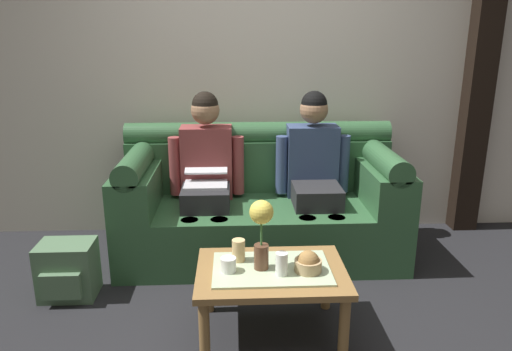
{
  "coord_description": "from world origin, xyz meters",
  "views": [
    {
      "loc": [
        -0.2,
        -2.26,
        1.62
      ],
      "look_at": [
        -0.05,
        0.86,
        0.7
      ],
      "focal_mm": 33.79,
      "sensor_mm": 36.0,
      "label": 1
    }
  ],
  "objects": [
    {
      "name": "ground_plane",
      "position": [
        0.0,
        0.0,
        0.0
      ],
      "size": [
        14.0,
        14.0,
        0.0
      ],
      "primitive_type": "plane",
      "color": "black"
    },
    {
      "name": "back_wall_patterned",
      "position": [
        0.0,
        1.7,
        1.45
      ],
      "size": [
        6.0,
        0.12,
        2.9
      ],
      "primitive_type": "cube",
      "color": "beige",
      "rests_on": "ground_plane"
    },
    {
      "name": "timber_pillar",
      "position": [
        1.78,
        1.58,
        1.45
      ],
      "size": [
        0.2,
        0.2,
        2.9
      ],
      "primitive_type": "cube",
      "color": "black",
      "rests_on": "ground_plane"
    },
    {
      "name": "couch",
      "position": [
        -0.0,
        1.17,
        0.37
      ],
      "size": [
        2.05,
        0.88,
        0.96
      ],
      "color": "#2D5633",
      "rests_on": "ground_plane"
    },
    {
      "name": "person_left",
      "position": [
        -0.4,
        1.17,
        0.66
      ],
      "size": [
        0.56,
        0.67,
        1.22
      ],
      "color": "#232326",
      "rests_on": "ground_plane"
    },
    {
      "name": "person_right",
      "position": [
        0.4,
        1.17,
        0.66
      ],
      "size": [
        0.56,
        0.67,
        1.22
      ],
      "color": "#232326",
      "rests_on": "ground_plane"
    },
    {
      "name": "coffee_table",
      "position": [
        0.0,
        0.1,
        0.34
      ],
      "size": [
        0.81,
        0.58,
        0.4
      ],
      "color": "olive",
      "rests_on": "ground_plane"
    },
    {
      "name": "flower_vase",
      "position": [
        -0.06,
        0.09,
        0.65
      ],
      "size": [
        0.13,
        0.13,
        0.39
      ],
      "color": "brown",
      "rests_on": "coffee_table"
    },
    {
      "name": "snack_bowl",
      "position": [
        0.19,
        0.05,
        0.45
      ],
      "size": [
        0.15,
        0.15,
        0.12
      ],
      "color": "tan",
      "rests_on": "coffee_table"
    },
    {
      "name": "cup_near_left",
      "position": [
        -0.18,
        0.19,
        0.47
      ],
      "size": [
        0.07,
        0.07,
        0.12
      ],
      "primitive_type": "cylinder",
      "color": "#DBB77A",
      "rests_on": "coffee_table"
    },
    {
      "name": "cup_near_right",
      "position": [
        -0.23,
        0.07,
        0.44
      ],
      "size": [
        0.08,
        0.08,
        0.08
      ],
      "primitive_type": "cylinder",
      "color": "white",
      "rests_on": "coffee_table"
    },
    {
      "name": "cup_far_center",
      "position": [
        0.05,
        0.02,
        0.47
      ],
      "size": [
        0.06,
        0.06,
        0.12
      ],
      "primitive_type": "cylinder",
      "color": "white",
      "rests_on": "coffee_table"
    },
    {
      "name": "backpack_left",
      "position": [
        -1.26,
        0.55,
        0.18
      ],
      "size": [
        0.34,
        0.3,
        0.36
      ],
      "color": "#4C6B4C",
      "rests_on": "ground_plane"
    }
  ]
}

